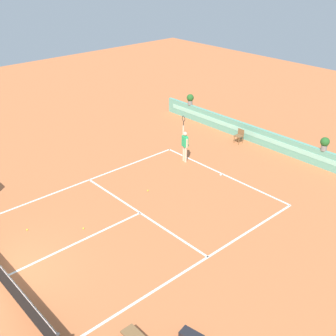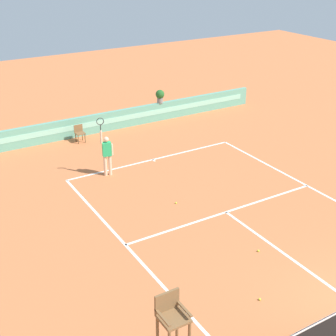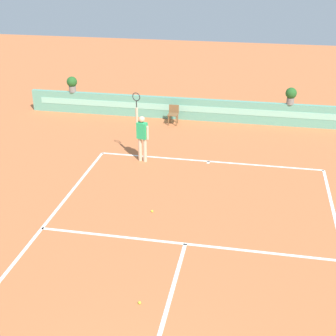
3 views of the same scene
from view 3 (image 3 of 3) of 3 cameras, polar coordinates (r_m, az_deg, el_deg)
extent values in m
plane|color=#C66B3D|center=(12.67, 1.78, -10.03)|extent=(60.00, 60.00, 0.00)
cube|color=white|center=(17.77, 4.86, 0.81)|extent=(8.22, 0.10, 0.01)
cube|color=white|center=(12.99, 2.07, -9.02)|extent=(8.22, 0.10, 0.01)
cube|color=white|center=(10.53, -0.82, -18.65)|extent=(0.10, 6.40, 0.01)
cube|color=white|center=(13.76, -15.57, -7.92)|extent=(0.10, 11.89, 0.01)
cube|color=white|center=(17.68, 4.82, 0.68)|extent=(0.10, 0.20, 0.01)
cube|color=#60A88E|center=(21.78, 6.26, 6.79)|extent=(18.00, 0.20, 1.00)
cube|color=#8ED6BC|center=(21.66, 6.24, 6.83)|extent=(17.10, 0.01, 0.28)
cylinder|color=brown|center=(21.22, 0.06, 5.66)|extent=(0.05, 0.05, 0.45)
cylinder|color=brown|center=(21.16, 1.00, 5.60)|extent=(0.05, 0.05, 0.45)
cylinder|color=brown|center=(21.55, 0.24, 5.97)|extent=(0.05, 0.05, 0.45)
cylinder|color=brown|center=(21.49, 1.16, 5.91)|extent=(0.05, 0.05, 0.45)
cube|color=brown|center=(21.28, 0.62, 6.41)|extent=(0.44, 0.44, 0.04)
cube|color=brown|center=(21.40, 0.72, 7.09)|extent=(0.44, 0.04, 0.36)
cylinder|color=beige|center=(17.55, -2.77, 2.14)|extent=(0.14, 0.14, 0.90)
cylinder|color=beige|center=(17.64, -3.34, 2.25)|extent=(0.14, 0.14, 0.90)
cube|color=#28B266|center=(17.32, -3.11, 4.48)|extent=(0.40, 0.30, 0.60)
sphere|color=beige|center=(17.17, -3.14, 5.83)|extent=(0.22, 0.22, 0.22)
cylinder|color=beige|center=(17.22, -3.74, 6.29)|extent=(0.09, 0.09, 0.55)
cylinder|color=black|center=(17.09, -3.78, 7.63)|extent=(0.04, 0.04, 0.24)
torus|color=#262626|center=(17.02, -3.81, 8.46)|extent=(0.31, 0.11, 0.31)
cylinder|color=beige|center=(17.24, -2.46, 4.22)|extent=(0.09, 0.09, 0.50)
sphere|color=#CCE033|center=(14.40, -1.91, -5.15)|extent=(0.07, 0.07, 0.07)
sphere|color=#CCE033|center=(11.11, -3.41, -15.72)|extent=(0.07, 0.07, 0.07)
cylinder|color=gray|center=(21.57, 14.37, 7.76)|extent=(0.32, 0.32, 0.28)
sphere|color=#235B23|center=(21.48, 14.47, 8.63)|extent=(0.48, 0.48, 0.48)
cylinder|color=gray|center=(23.16, -11.31, 9.23)|extent=(0.32, 0.32, 0.28)
sphere|color=#235B23|center=(23.08, -11.38, 10.05)|extent=(0.48, 0.48, 0.48)
camera|label=1|loc=(11.51, 102.41, 11.62)|focal=45.61mm
camera|label=2|loc=(11.45, -89.78, 9.28)|focal=51.39mm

